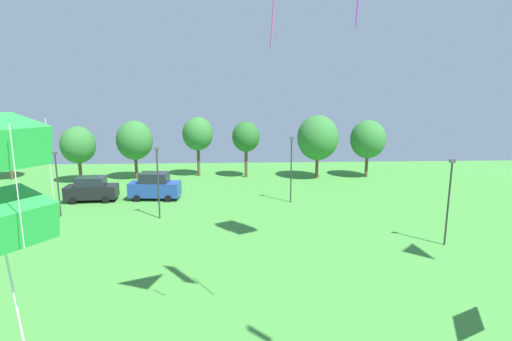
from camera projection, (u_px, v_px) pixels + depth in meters
name	position (u px, v px, depth m)	size (l,w,h in m)	color
kite_flying_3	(0.00, 180.00, 8.14)	(2.13, 2.09, 5.89)	green
kite_flying_9	(3.00, 50.00, 30.92)	(2.86, 3.83, 0.29)	yellow
parked_car_leftmost	(91.00, 189.00, 36.99)	(4.72, 2.34, 2.31)	black
parked_car_second_from_left	(155.00, 186.00, 37.61)	(4.81, 2.38, 2.57)	#234299
light_post_0	(158.00, 178.00, 31.56)	(0.36, 0.20, 5.79)	#2D2D33
light_post_1	(449.00, 197.00, 26.05)	(0.36, 0.20, 5.83)	#2D2D33
light_post_2	(57.00, 180.00, 32.10)	(0.36, 0.20, 5.38)	#2D2D33
light_post_3	(291.00, 166.00, 36.21)	(0.36, 0.20, 6.06)	#2D2D33
treeline_tree_0	(7.00, 135.00, 45.26)	(4.32, 4.32, 7.53)	brown
treeline_tree_1	(78.00, 145.00, 44.00)	(3.74, 3.74, 6.28)	brown
treeline_tree_2	(135.00, 140.00, 45.73)	(4.11, 4.11, 6.77)	brown
treeline_tree_3	(198.00, 134.00, 47.17)	(3.60, 3.60, 7.07)	brown
treeline_tree_4	(246.00, 137.00, 46.57)	(3.23, 3.23, 6.60)	brown
treeline_tree_5	(318.00, 138.00, 45.93)	(4.72, 4.72, 7.37)	brown
treeline_tree_6	(368.00, 139.00, 46.67)	(4.08, 4.08, 6.76)	brown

